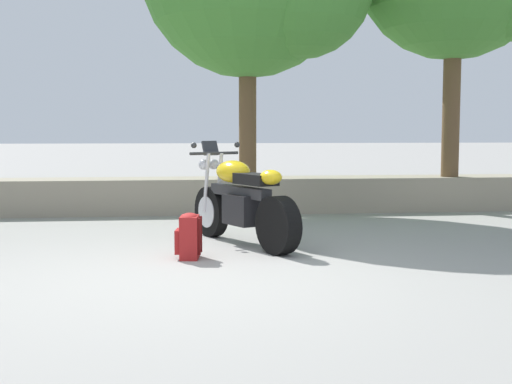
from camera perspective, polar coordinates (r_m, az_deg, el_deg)
The scene contains 4 objects.
ground_plane at distance 6.17m, azimuth -5.00°, elevation -7.10°, with size 120.00×120.00×0.00m, color gray.
stone_wall at distance 10.88m, azimuth -5.62°, elevation -0.28°, with size 36.00×0.80×0.55m, color gray.
motorcycle_yellow_centre at distance 7.81m, azimuth -1.24°, elevation -0.88°, with size 1.13×1.91×1.18m.
rider_backpack at distance 7.02m, azimuth -5.62°, elevation -3.59°, with size 0.29×0.32×0.47m.
Camera 1 is at (-0.13, -6.03, 1.32)m, focal length 47.96 mm.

